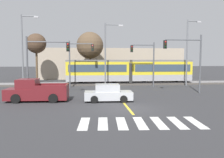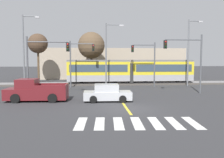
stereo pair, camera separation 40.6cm
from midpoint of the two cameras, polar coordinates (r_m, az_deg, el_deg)
name	(u,v)px [view 2 (the right image)]	position (r m, az deg, el deg)	size (l,w,h in m)	color
ground_plane	(127,109)	(18.02, 4.29, -7.21)	(200.00, 200.00, 0.00)	#333335
track_bed	(109,84)	(35.17, -0.30, -1.11)	(120.00, 4.00, 0.18)	#4C4742
rail_near	(110,83)	(34.44, -0.20, -1.01)	(120.00, 0.08, 0.10)	#939399
rail_far	(109,82)	(35.87, -0.40, -0.77)	(120.00, 0.08, 0.10)	#939399
light_rail_tram	(130,70)	(35.41, 4.76, 2.09)	(18.50, 2.64, 3.43)	#9E9EA3
crosswalk_stripe_0	(81,123)	(14.17, -6.67, -10.56)	(0.56, 2.80, 0.01)	silver
crosswalk_stripe_1	(100,123)	(14.11, -2.14, -10.59)	(0.56, 2.80, 0.01)	silver
crosswalk_stripe_2	(118,123)	(14.14, 2.39, -10.57)	(0.56, 2.80, 0.01)	silver
crosswalk_stripe_3	(137,123)	(14.25, 6.89, -10.47)	(0.56, 2.80, 0.01)	silver
crosswalk_stripe_4	(156,123)	(14.44, 11.28, -10.32)	(0.56, 2.80, 0.01)	silver
crosswalk_stripe_5	(174,123)	(14.72, 15.53, -10.12)	(0.56, 2.80, 0.01)	silver
crosswalk_stripe_6	(193,123)	(15.07, 19.60, -9.88)	(0.56, 2.80, 0.01)	silver
lane_centre_line	(117,95)	(24.61, 1.74, -3.92)	(0.20, 17.42, 0.01)	gold
sedan_crossing	(107,93)	(21.07, -0.56, -3.49)	(4.24, 2.00, 1.52)	#B7BABF
pickup_truck	(35,92)	(22.22, -17.46, -2.91)	(5.47, 2.38, 1.98)	maroon
traffic_light_mid_left	(42,57)	(24.65, -16.00, 5.10)	(4.25, 0.38, 5.98)	#515459
traffic_light_mid_right	(189,55)	(26.98, 18.38, 5.50)	(4.25, 0.38, 6.37)	#515459
traffic_light_far_right	(147,58)	(31.98, 8.72, 5.13)	(3.25, 0.38, 5.94)	#515459
traffic_light_far_left	(79,57)	(31.42, -7.69, 5.31)	(3.25, 0.38, 6.10)	#515459
street_lamp_west	(25,47)	(33.22, -19.87, 7.29)	(2.26, 0.28, 9.46)	slate
street_lamp_centre	(108,51)	(31.77, -0.65, 6.82)	(2.44, 0.28, 8.47)	slate
street_lamp_east	(189,49)	(34.80, 18.46, 6.89)	(1.98, 0.28, 9.15)	slate
bare_tree_far_west	(38,44)	(39.65, -17.13, 8.09)	(3.11, 3.11, 7.75)	brown
bare_tree_west	(91,45)	(39.49, -4.70, 8.04)	(4.40, 4.40, 8.17)	brown
building_backdrop_far	(112,63)	(46.59, 0.32, 3.79)	(27.40, 6.00, 5.74)	tan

